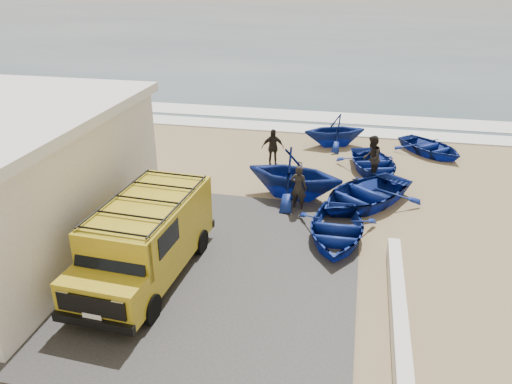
{
  "coord_description": "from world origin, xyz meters",
  "views": [
    {
      "loc": [
        3.63,
        -13.56,
        8.03
      ],
      "look_at": [
        0.55,
        1.02,
        1.2
      ],
      "focal_mm": 35.0,
      "sensor_mm": 36.0,
      "label": 1
    }
  ],
  "objects_px": {
    "boat_near_right": "(364,194)",
    "boat_far_right": "(431,147)",
    "fisherman_back": "(273,148)",
    "fisherman_middle": "(372,158)",
    "parapet": "(398,307)",
    "boat_mid_left": "(294,173)",
    "van": "(146,237)",
    "boat_mid_right": "(373,164)",
    "fisherman_front": "(299,188)",
    "boat_near_left": "(336,229)",
    "boat_far_left": "(335,130)"
  },
  "relations": [
    {
      "from": "boat_near_right",
      "to": "boat_far_right",
      "type": "relative_size",
      "value": 1.29
    },
    {
      "from": "boat_near_right",
      "to": "fisherman_back",
      "type": "relative_size",
      "value": 2.59
    },
    {
      "from": "boat_near_right",
      "to": "fisherman_middle",
      "type": "relative_size",
      "value": 2.32
    },
    {
      "from": "parapet",
      "to": "boat_mid_left",
      "type": "xyz_separation_m",
      "value": [
        -3.5,
        6.44,
        0.69
      ]
    },
    {
      "from": "van",
      "to": "boat_mid_right",
      "type": "bearing_deg",
      "value": 59.23
    },
    {
      "from": "boat_far_right",
      "to": "fisherman_front",
      "type": "xyz_separation_m",
      "value": [
        -5.24,
        -6.9,
        0.49
      ]
    },
    {
      "from": "van",
      "to": "boat_far_right",
      "type": "xyz_separation_m",
      "value": [
        8.79,
        11.93,
        -0.88
      ]
    },
    {
      "from": "boat_near_right",
      "to": "fisherman_middle",
      "type": "distance_m",
      "value": 2.57
    },
    {
      "from": "parapet",
      "to": "fisherman_front",
      "type": "bearing_deg",
      "value": 120.44
    },
    {
      "from": "boat_near_left",
      "to": "boat_mid_left",
      "type": "xyz_separation_m",
      "value": [
        -1.75,
        2.92,
        0.58
      ]
    },
    {
      "from": "boat_far_right",
      "to": "fisherman_front",
      "type": "relative_size",
      "value": 1.98
    },
    {
      "from": "boat_mid_left",
      "to": "boat_far_right",
      "type": "relative_size",
      "value": 1.11
    },
    {
      "from": "parapet",
      "to": "van",
      "type": "relative_size",
      "value": 1.11
    },
    {
      "from": "boat_far_right",
      "to": "fisherman_back",
      "type": "bearing_deg",
      "value": 160.72
    },
    {
      "from": "boat_near_left",
      "to": "boat_mid_right",
      "type": "bearing_deg",
      "value": 78.29
    },
    {
      "from": "van",
      "to": "boat_mid_right",
      "type": "height_order",
      "value": "van"
    },
    {
      "from": "boat_far_left",
      "to": "van",
      "type": "bearing_deg",
      "value": -39.66
    },
    {
      "from": "boat_far_left",
      "to": "boat_mid_left",
      "type": "bearing_deg",
      "value": -30.0
    },
    {
      "from": "boat_near_left",
      "to": "fisherman_back",
      "type": "height_order",
      "value": "fisherman_back"
    },
    {
      "from": "boat_mid_left",
      "to": "boat_far_right",
      "type": "distance_m",
      "value": 8.13
    },
    {
      "from": "boat_near_left",
      "to": "boat_mid_right",
      "type": "xyz_separation_m",
      "value": [
        1.18,
        6.04,
        -0.0
      ]
    },
    {
      "from": "fisherman_front",
      "to": "fisherman_middle",
      "type": "bearing_deg",
      "value": -113.49
    },
    {
      "from": "fisherman_middle",
      "to": "fisherman_back",
      "type": "xyz_separation_m",
      "value": [
        -4.17,
        0.67,
        -0.1
      ]
    },
    {
      "from": "boat_near_left",
      "to": "boat_far_left",
      "type": "bearing_deg",
      "value": 93.5
    },
    {
      "from": "boat_near_left",
      "to": "fisherman_middle",
      "type": "xyz_separation_m",
      "value": [
        1.06,
        5.29,
        0.54
      ]
    },
    {
      "from": "boat_near_left",
      "to": "fisherman_middle",
      "type": "bearing_deg",
      "value": 78.09
    },
    {
      "from": "fisherman_middle",
      "to": "fisherman_back",
      "type": "height_order",
      "value": "fisherman_middle"
    },
    {
      "from": "boat_far_right",
      "to": "fisherman_back",
      "type": "height_order",
      "value": "fisherman_back"
    },
    {
      "from": "parapet",
      "to": "van",
      "type": "height_order",
      "value": "van"
    },
    {
      "from": "boat_mid_right",
      "to": "boat_far_left",
      "type": "bearing_deg",
      "value": 103.78
    },
    {
      "from": "boat_mid_left",
      "to": "boat_far_right",
      "type": "height_order",
      "value": "boat_mid_left"
    },
    {
      "from": "boat_near_right",
      "to": "boat_far_right",
      "type": "bearing_deg",
      "value": 101.75
    },
    {
      "from": "boat_near_right",
      "to": "boat_far_right",
      "type": "distance_m",
      "value": 6.76
    },
    {
      "from": "boat_far_right",
      "to": "fisherman_back",
      "type": "relative_size",
      "value": 2.0
    },
    {
      "from": "parapet",
      "to": "fisherman_back",
      "type": "bearing_deg",
      "value": 117.18
    },
    {
      "from": "van",
      "to": "fisherman_front",
      "type": "height_order",
      "value": "van"
    },
    {
      "from": "boat_near_right",
      "to": "fisherman_front",
      "type": "bearing_deg",
      "value": -122.47
    },
    {
      "from": "boat_mid_right",
      "to": "fisherman_middle",
      "type": "bearing_deg",
      "value": -116.37
    },
    {
      "from": "parapet",
      "to": "fisherman_middle",
      "type": "distance_m",
      "value": 8.86
    },
    {
      "from": "boat_mid_right",
      "to": "fisherman_middle",
      "type": "distance_m",
      "value": 0.93
    },
    {
      "from": "boat_far_left",
      "to": "boat_far_right",
      "type": "relative_size",
      "value": 0.89
    },
    {
      "from": "parapet",
      "to": "boat_mid_left",
      "type": "height_order",
      "value": "boat_mid_left"
    },
    {
      "from": "fisherman_front",
      "to": "fisherman_back",
      "type": "distance_m",
      "value": 4.34
    },
    {
      "from": "boat_mid_right",
      "to": "boat_near_right",
      "type": "bearing_deg",
      "value": -113.06
    },
    {
      "from": "parapet",
      "to": "boat_mid_left",
      "type": "distance_m",
      "value": 7.36
    },
    {
      "from": "boat_mid_left",
      "to": "boat_far_left",
      "type": "relative_size",
      "value": 1.24
    },
    {
      "from": "fisherman_front",
      "to": "boat_far_right",
      "type": "bearing_deg",
      "value": -113.67
    },
    {
      "from": "boat_far_left",
      "to": "boat_far_right",
      "type": "distance_m",
      "value": 4.47
    },
    {
      "from": "boat_near_left",
      "to": "boat_near_right",
      "type": "bearing_deg",
      "value": 72.9
    },
    {
      "from": "parapet",
      "to": "fisherman_middle",
      "type": "height_order",
      "value": "fisherman_middle"
    }
  ]
}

